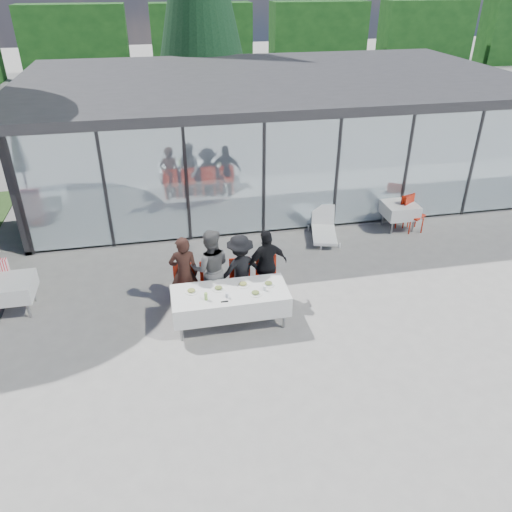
{
  "coord_description": "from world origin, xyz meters",
  "views": [
    {
      "loc": [
        -1.52,
        -7.63,
        6.13
      ],
      "look_at": [
        0.26,
        1.2,
        0.98
      ],
      "focal_mm": 35.0,
      "sensor_mm": 36.0,
      "label": 1
    }
  ],
  "objects_px": {
    "diner_d": "(267,265)",
    "lounger": "(324,228)",
    "plate_extra": "(255,293)",
    "diner_a": "(184,273)",
    "folded_eyeglasses": "(225,302)",
    "dining_table": "(230,301)",
    "diner_b": "(211,268)",
    "diner_c": "(240,269)",
    "diner_chair_a": "(185,285)",
    "diner_chair_d": "(267,276)",
    "juice_bottle": "(206,296)",
    "diner_chair_b": "(212,282)",
    "diner_chair_c": "(241,279)",
    "spare_table_left": "(12,288)",
    "spare_chair_b": "(403,208)",
    "plate_c": "(243,284)",
    "plate_d": "(268,284)",
    "spare_chair_a": "(412,211)",
    "spare_table_right": "(399,210)",
    "plate_b": "(218,288)",
    "plate_a": "(191,291)"
  },
  "relations": [
    {
      "from": "folded_eyeglasses",
      "to": "diner_d",
      "type": "bearing_deg",
      "value": 46.18
    },
    {
      "from": "diner_chair_c",
      "to": "spare_table_left",
      "type": "xyz_separation_m",
      "value": [
        -4.61,
        0.53,
        0.02
      ]
    },
    {
      "from": "folded_eyeglasses",
      "to": "dining_table",
      "type": "bearing_deg",
      "value": 65.08
    },
    {
      "from": "diner_chair_a",
      "to": "diner_chair_d",
      "type": "height_order",
      "value": "same"
    },
    {
      "from": "diner_b",
      "to": "diner_c",
      "type": "bearing_deg",
      "value": -175.33
    },
    {
      "from": "diner_chair_a",
      "to": "diner_a",
      "type": "bearing_deg",
      "value": 90.0
    },
    {
      "from": "spare_table_right",
      "to": "plate_d",
      "type": "bearing_deg",
      "value": -143.56
    },
    {
      "from": "diner_c",
      "to": "folded_eyeglasses",
      "type": "bearing_deg",
      "value": 50.51
    },
    {
      "from": "diner_chair_b",
      "to": "lounger",
      "type": "relative_size",
      "value": 0.68
    },
    {
      "from": "plate_d",
      "to": "juice_bottle",
      "type": "xyz_separation_m",
      "value": [
        -1.27,
        -0.27,
        0.05
      ]
    },
    {
      "from": "diner_chair_d",
      "to": "plate_d",
      "type": "bearing_deg",
      "value": -100.13
    },
    {
      "from": "diner_b",
      "to": "spare_chair_a",
      "type": "relative_size",
      "value": 1.75
    },
    {
      "from": "plate_b",
      "to": "spare_table_left",
      "type": "height_order",
      "value": "plate_b"
    },
    {
      "from": "diner_b",
      "to": "diner_chair_d",
      "type": "relative_size",
      "value": 1.75
    },
    {
      "from": "lounger",
      "to": "folded_eyeglasses",
      "type": "bearing_deg",
      "value": -131.45
    },
    {
      "from": "plate_d",
      "to": "folded_eyeglasses",
      "type": "bearing_deg",
      "value": -156.12
    },
    {
      "from": "diner_a",
      "to": "spare_chair_a",
      "type": "relative_size",
      "value": 1.66
    },
    {
      "from": "diner_b",
      "to": "juice_bottle",
      "type": "distance_m",
      "value": 0.98
    },
    {
      "from": "diner_a",
      "to": "lounger",
      "type": "relative_size",
      "value": 1.13
    },
    {
      "from": "diner_chair_d",
      "to": "diner_c",
      "type": "bearing_deg",
      "value": 177.49
    },
    {
      "from": "diner_chair_d",
      "to": "spare_table_right",
      "type": "relative_size",
      "value": 1.13
    },
    {
      "from": "diner_b",
      "to": "diner_c",
      "type": "height_order",
      "value": "diner_b"
    },
    {
      "from": "plate_extra",
      "to": "diner_d",
      "type": "bearing_deg",
      "value": 65.59
    },
    {
      "from": "diner_d",
      "to": "juice_bottle",
      "type": "bearing_deg",
      "value": 20.91
    },
    {
      "from": "diner_c",
      "to": "plate_c",
      "type": "relative_size",
      "value": 6.26
    },
    {
      "from": "diner_b",
      "to": "diner_d",
      "type": "relative_size",
      "value": 1.08
    },
    {
      "from": "plate_extra",
      "to": "spare_table_left",
      "type": "bearing_deg",
      "value": 162.89
    },
    {
      "from": "spare_chair_b",
      "to": "lounger",
      "type": "height_order",
      "value": "spare_chair_b"
    },
    {
      "from": "plate_a",
      "to": "plate_c",
      "type": "xyz_separation_m",
      "value": [
        1.02,
        0.04,
        0.0
      ]
    },
    {
      "from": "juice_bottle",
      "to": "plate_c",
      "type": "bearing_deg",
      "value": 24.4
    },
    {
      "from": "folded_eyeglasses",
      "to": "lounger",
      "type": "height_order",
      "value": "folded_eyeglasses"
    },
    {
      "from": "diner_chair_c",
      "to": "spare_table_right",
      "type": "relative_size",
      "value": 1.13
    },
    {
      "from": "diner_d",
      "to": "lounger",
      "type": "height_order",
      "value": "diner_d"
    },
    {
      "from": "spare_chair_a",
      "to": "diner_chair_b",
      "type": "bearing_deg",
      "value": -157.06
    },
    {
      "from": "diner_chair_a",
      "to": "diner_chair_c",
      "type": "height_order",
      "value": "same"
    },
    {
      "from": "diner_chair_d",
      "to": "folded_eyeglasses",
      "type": "xyz_separation_m",
      "value": [
        -1.05,
        -1.07,
        0.22
      ]
    },
    {
      "from": "diner_chair_a",
      "to": "diner_chair_b",
      "type": "height_order",
      "value": "same"
    },
    {
      "from": "diner_c",
      "to": "plate_b",
      "type": "relative_size",
      "value": 6.26
    },
    {
      "from": "diner_chair_b",
      "to": "lounger",
      "type": "xyz_separation_m",
      "value": [
        3.26,
        2.48,
        -0.28
      ]
    },
    {
      "from": "diner_chair_a",
      "to": "plate_extra",
      "type": "xyz_separation_m",
      "value": [
        1.28,
        -0.93,
        0.24
      ]
    },
    {
      "from": "plate_d",
      "to": "spare_chair_b",
      "type": "bearing_deg",
      "value": 36.22
    },
    {
      "from": "diner_b",
      "to": "folded_eyeglasses",
      "type": "bearing_deg",
      "value": 101.19
    },
    {
      "from": "diner_c",
      "to": "plate_extra",
      "type": "xyz_separation_m",
      "value": [
        0.13,
        -0.96,
        0.01
      ]
    },
    {
      "from": "diner_chair_a",
      "to": "plate_b",
      "type": "bearing_deg",
      "value": -45.72
    },
    {
      "from": "spare_chair_b",
      "to": "plate_c",
      "type": "bearing_deg",
      "value": -147.2
    },
    {
      "from": "spare_chair_a",
      "to": "spare_chair_b",
      "type": "xyz_separation_m",
      "value": [
        -0.13,
        0.23,
        0.0
      ]
    },
    {
      "from": "plate_b",
      "to": "spare_table_right",
      "type": "bearing_deg",
      "value": 30.77
    },
    {
      "from": "diner_chair_c",
      "to": "folded_eyeglasses",
      "type": "distance_m",
      "value": 1.2
    },
    {
      "from": "diner_chair_c",
      "to": "spare_table_left",
      "type": "height_order",
      "value": "diner_chair_c"
    },
    {
      "from": "plate_extra",
      "to": "spare_chair_a",
      "type": "distance_m",
      "value": 5.97
    }
  ]
}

